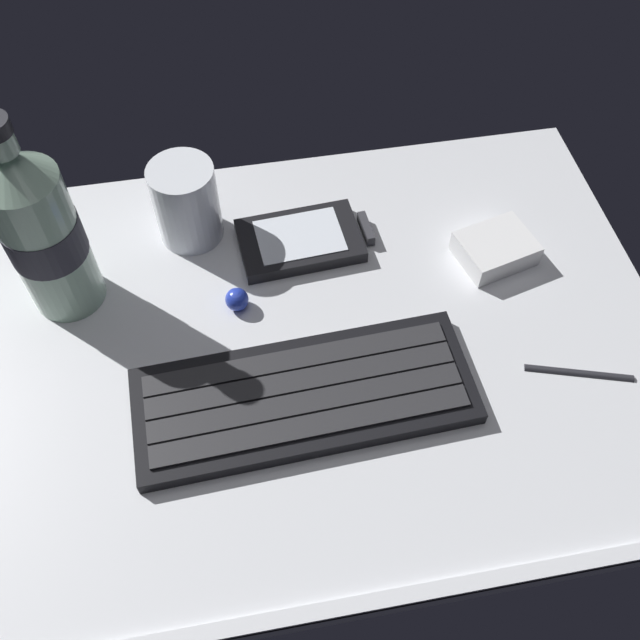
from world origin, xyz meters
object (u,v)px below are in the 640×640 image
object	(u,v)px
keyboard	(304,396)
trackball_mouse	(237,299)
stylus_pen	(579,371)
juice_cup	(187,205)
handheld_device	(306,240)
charger_block	(495,249)
water_bottle	(41,231)

from	to	relation	value
keyboard	trackball_mouse	world-z (taller)	trackball_mouse
keyboard	stylus_pen	bearing A→B (deg)	-3.83
juice_cup	trackball_mouse	bearing A→B (deg)	-70.85
handheld_device	charger_block	bearing A→B (deg)	-15.11
charger_block	trackball_mouse	distance (cm)	25.76
keyboard	charger_block	distance (cm)	24.67
handheld_device	juice_cup	xyz separation A→B (cm)	(-11.19, 3.65, 3.18)
charger_block	trackball_mouse	world-z (taller)	charger_block
handheld_device	charger_block	distance (cm)	18.70
stylus_pen	charger_block	bearing A→B (deg)	119.86
keyboard	water_bottle	xyz separation A→B (cm)	(-20.09, 15.21, 8.20)
trackball_mouse	keyboard	bearing A→B (deg)	-67.62
juice_cup	charger_block	size ratio (longest dim) A/B	1.21
water_bottle	juice_cup	bearing A→B (deg)	26.49
juice_cup	charger_block	distance (cm)	30.57
handheld_device	charger_block	size ratio (longest dim) A/B	1.88
water_bottle	stylus_pen	size ratio (longest dim) A/B	2.19
juice_cup	water_bottle	bearing A→B (deg)	-153.51
juice_cup	stylus_pen	bearing A→B (deg)	-35.13
juice_cup	handheld_device	bearing A→B (deg)	-18.07
charger_block	stylus_pen	distance (cm)	14.69
trackball_mouse	stylus_pen	size ratio (longest dim) A/B	0.23
charger_block	stylus_pen	bearing A→B (deg)	-77.33
keyboard	handheld_device	size ratio (longest dim) A/B	2.24
handheld_device	stylus_pen	bearing A→B (deg)	-42.05
water_bottle	trackball_mouse	size ratio (longest dim) A/B	9.45
water_bottle	stylus_pen	world-z (taller)	water_bottle
juice_cup	water_bottle	distance (cm)	14.36
keyboard	charger_block	size ratio (longest dim) A/B	4.20
juice_cup	water_bottle	size ratio (longest dim) A/B	0.41
keyboard	charger_block	bearing A→B (deg)	30.92
stylus_pen	trackball_mouse	bearing A→B (deg)	173.54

